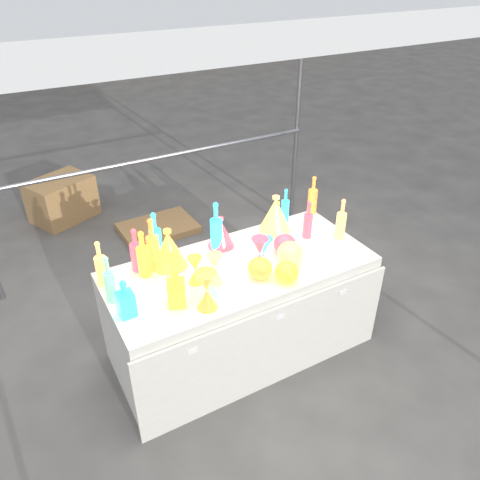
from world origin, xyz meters
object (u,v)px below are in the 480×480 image
hourglass_0 (207,290)px  lampshade_0 (169,248)px  display_table (241,309)px  globe_0 (287,273)px  decanter_0 (176,287)px  cardboard_box_closed (62,199)px

hourglass_0 → lampshade_0: (-0.03, 0.51, 0.01)m
display_table → globe_0: 0.55m
display_table → hourglass_0: 0.69m
hourglass_0 → lampshade_0: bearing=93.3°
decanter_0 → lampshade_0: lampshade_0 is taller
display_table → lampshade_0: (-0.41, 0.24, 0.51)m
hourglass_0 → lampshade_0: size_ratio=0.91×
cardboard_box_closed → hourglass_0: size_ratio=2.51×
cardboard_box_closed → lampshade_0: (0.31, -2.47, 0.66)m
display_table → hourglass_0: (-0.38, -0.27, 0.50)m
cardboard_box_closed → lampshade_0: size_ratio=2.28×
decanter_0 → hourglass_0: decanter_0 is taller
cardboard_box_closed → decanter_0: bearing=-110.2°
display_table → globe_0: globe_0 is taller
hourglass_0 → globe_0: size_ratio=1.61×
globe_0 → lampshade_0: 0.79m
decanter_0 → globe_0: decanter_0 is taller
decanter_0 → lampshade_0: size_ratio=0.93×
hourglass_0 → lampshade_0: 0.51m
cardboard_box_closed → globe_0: size_ratio=4.04×
globe_0 → lampshade_0: bearing=138.1°
decanter_0 → lampshade_0: (0.12, 0.40, 0.01)m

